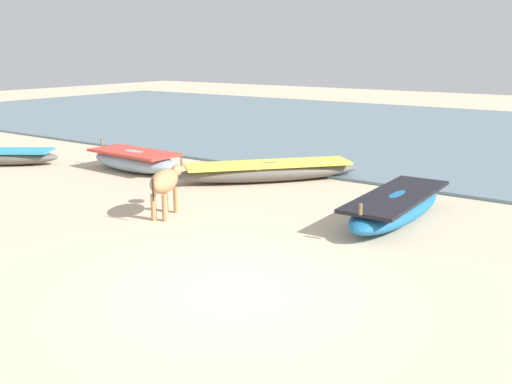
{
  "coord_description": "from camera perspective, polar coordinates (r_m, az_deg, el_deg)",
  "views": [
    {
      "loc": [
        4.61,
        -5.99,
        3.34
      ],
      "look_at": [
        -1.75,
        2.98,
        0.6
      ],
      "focal_mm": 40.44,
      "sensor_mm": 36.0,
      "label": 1
    }
  ],
  "objects": [
    {
      "name": "ground",
      "position": [
        8.26,
        -2.12,
        -9.85
      ],
      "size": [
        80.0,
        80.0,
        0.0
      ],
      "primitive_type": "plane",
      "color": "beige"
    },
    {
      "name": "fishing_boat_2",
      "position": [
        14.93,
        1.23,
        2.1
      ],
      "size": [
        3.96,
        4.32,
        0.69
      ],
      "rotation": [
        0.0,
        0.0,
        3.99
      ],
      "color": "#5B5651",
      "rests_on": "ground"
    },
    {
      "name": "fishing_boat_4",
      "position": [
        11.84,
        13.73,
        -1.33
      ],
      "size": [
        1.22,
        3.95,
        0.74
      ],
      "rotation": [
        0.0,
        0.0,
        4.74
      ],
      "color": "#1E669E",
      "rests_on": "ground"
    },
    {
      "name": "sea_water",
      "position": [
        23.92,
        23.95,
        4.85
      ],
      "size": [
        60.0,
        20.0,
        0.08
      ],
      "primitive_type": "cube",
      "color": "slate",
      "rests_on": "ground"
    },
    {
      "name": "fishing_boat_3",
      "position": [
        16.5,
        -11.94,
        3.11
      ],
      "size": [
        3.14,
        1.32,
        0.78
      ],
      "rotation": [
        0.0,
        0.0,
        3.09
      ],
      "color": "#8CA5B7",
      "rests_on": "ground"
    },
    {
      "name": "cow_adult_tan",
      "position": [
        11.84,
        -8.97,
        0.95
      ],
      "size": [
        0.84,
        1.45,
        0.98
      ],
      "rotation": [
        0.0,
        0.0,
        1.96
      ],
      "color": "tan",
      "rests_on": "ground"
    }
  ]
}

